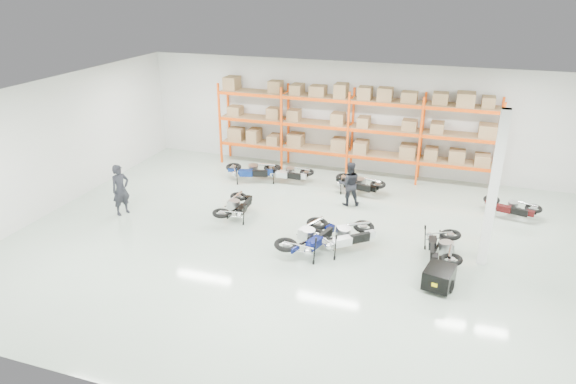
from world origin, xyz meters
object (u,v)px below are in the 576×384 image
(trailer, at_px, (439,277))
(person_back, at_px, (349,184))
(moto_back_c, at_px, (358,180))
(moto_back_b, at_px, (288,170))
(moto_back_a, at_px, (252,167))
(moto_blue_centre, at_px, (309,233))
(person_left, at_px, (121,190))
(moto_silver_left, at_px, (344,231))
(moto_black_far_left, at_px, (236,203))
(moto_back_d, at_px, (511,204))
(moto_touring_right, at_px, (443,243))

(trailer, relative_size, person_back, 0.94)
(trailer, bearing_deg, moto_back_c, 131.82)
(moto_back_b, height_order, person_back, person_back)
(trailer, xyz_separation_m, moto_back_a, (-7.60, 5.69, 0.21))
(moto_blue_centre, height_order, trailer, moto_blue_centre)
(moto_back_a, distance_m, person_left, 5.30)
(moto_silver_left, height_order, trailer, moto_silver_left)
(moto_black_far_left, height_order, person_back, person_back)
(moto_blue_centre, relative_size, moto_black_far_left, 1.16)
(moto_silver_left, height_order, moto_back_b, moto_silver_left)
(trailer, bearing_deg, moto_silver_left, 166.91)
(person_left, bearing_deg, moto_back_d, -48.76)
(moto_silver_left, distance_m, person_left, 7.79)
(moto_touring_right, bearing_deg, moto_back_b, 141.46)
(trailer, relative_size, moto_back_b, 0.89)
(moto_touring_right, relative_size, moto_back_b, 1.08)
(moto_blue_centre, bearing_deg, person_left, 12.75)
(moto_back_c, distance_m, moto_back_d, 5.35)
(moto_silver_left, height_order, moto_back_a, moto_silver_left)
(moto_touring_right, height_order, moto_back_c, moto_touring_right)
(moto_touring_right, relative_size, moto_back_a, 0.98)
(moto_black_far_left, bearing_deg, moto_back_d, -162.23)
(trailer, xyz_separation_m, person_back, (-3.40, 4.59, 0.45))
(moto_back_c, relative_size, person_back, 1.07)
(moto_black_far_left, distance_m, moto_back_a, 3.45)
(moto_back_c, distance_m, person_left, 8.55)
(moto_black_far_left, height_order, person_left, person_left)
(moto_blue_centre, height_order, person_back, person_back)
(moto_back_c, xyz_separation_m, person_back, (-0.11, -1.13, 0.28))
(moto_back_b, relative_size, moto_back_d, 1.03)
(moto_back_a, height_order, moto_back_b, moto_back_a)
(moto_black_far_left, bearing_deg, moto_back_c, -136.74)
(moto_back_d, height_order, person_back, person_back)
(moto_touring_right, relative_size, person_back, 1.13)
(moto_touring_right, height_order, person_back, person_back)
(moto_silver_left, xyz_separation_m, person_back, (-0.56, 3.27, 0.22))
(moto_touring_right, bearing_deg, moto_blue_centre, -171.84)
(moto_silver_left, relative_size, moto_black_far_left, 1.11)
(moto_blue_centre, distance_m, moto_touring_right, 3.86)
(moto_touring_right, distance_m, moto_back_c, 5.28)
(trailer, distance_m, moto_back_b, 8.60)
(moto_back_b, bearing_deg, trailer, -132.17)
(moto_silver_left, bearing_deg, moto_back_d, -90.67)
(moto_touring_right, distance_m, trailer, 1.61)
(moto_back_a, bearing_deg, moto_back_b, -91.64)
(moto_back_c, bearing_deg, moto_black_far_left, 147.67)
(moto_silver_left, height_order, moto_back_c, moto_silver_left)
(moto_blue_centre, relative_size, moto_touring_right, 1.11)
(moto_back_c, xyz_separation_m, moto_back_d, (5.34, -0.42, -0.03))
(moto_black_far_left, relative_size, moto_back_c, 1.01)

